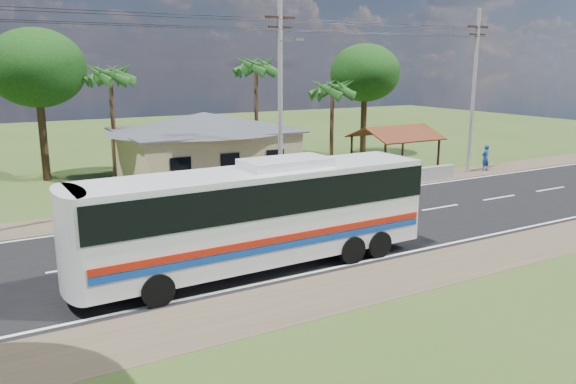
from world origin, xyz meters
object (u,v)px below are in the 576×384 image
coach_bus (260,208)px  motorcycle (349,183)px  person (485,158)px  waiting_shed (395,134)px

coach_bus → motorcycle: (10.47, 9.03, -1.80)m
coach_bus → person: (22.71, 9.67, -1.37)m
coach_bus → motorcycle: bearing=39.5°
waiting_shed → motorcycle: size_ratio=2.71×
motorcycle → waiting_shed: bearing=-49.9°
coach_bus → person: bearing=21.8°
waiting_shed → motorcycle: (-5.81, -2.87, -2.23)m
coach_bus → motorcycle: size_ratio=6.79×
coach_bus → person: 24.72m
waiting_shed → coach_bus: bearing=-143.9°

